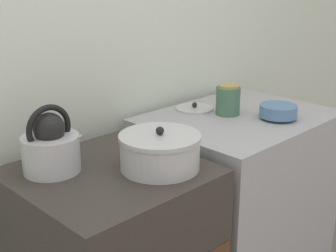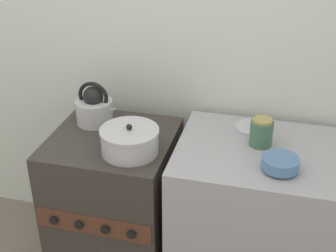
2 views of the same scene
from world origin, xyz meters
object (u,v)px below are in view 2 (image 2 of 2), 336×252
kettle (95,108)px  cooking_pot (130,141)px  enamel_bowl (280,163)px  loose_pot_lid (252,127)px  stove (116,205)px  storage_jar (261,132)px

kettle → cooking_pot: kettle is taller
enamel_bowl → loose_pot_lid: enamel_bowl is taller
enamel_bowl → cooking_pot: bearing=178.3°
stove → cooking_pot: bearing=-37.6°
cooking_pot → loose_pot_lid: cooking_pot is taller
storage_jar → loose_pot_lid: bearing=108.5°
enamel_bowl → stove: bearing=171.4°
kettle → cooking_pot: (0.27, -0.24, -0.03)m
stove → enamel_bowl: (0.82, -0.13, 0.48)m
stove → enamel_bowl: bearing=-8.6°
stove → kettle: 0.54m
loose_pot_lid → enamel_bowl: bearing=-66.8°
kettle → storage_jar: (0.86, -0.06, 0.01)m
enamel_bowl → storage_jar: bearing=116.6°
stove → kettle: (-0.13, 0.13, 0.51)m
stove → cooking_pot: (0.14, -0.10, 0.48)m
kettle → enamel_bowl: size_ratio=1.45×
stove → enamel_bowl: size_ratio=5.23×
loose_pot_lid → cooking_pot: bearing=-148.4°
stove → cooking_pot: cooking_pot is taller
cooking_pot → storage_jar: 0.61m
kettle → stove: bearing=-44.2°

